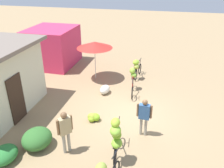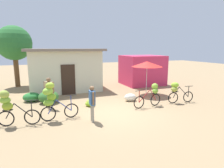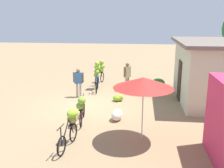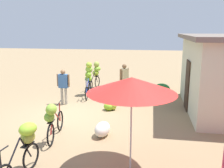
# 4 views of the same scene
# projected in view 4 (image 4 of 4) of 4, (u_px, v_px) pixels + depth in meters

# --- Properties ---
(ground_plane) EXTENTS (60.00, 60.00, 0.00)m
(ground_plane) POSITION_uv_depth(u_px,v_px,m) (71.00, 115.00, 9.33)
(ground_plane) COLOR #957A56
(hedge_bush_front_left) EXTENTS (0.96, 0.81, 0.52)m
(hedge_bush_front_left) POSITION_uv_depth(u_px,v_px,m) (162.00, 89.00, 12.34)
(hedge_bush_front_left) COLOR #297131
(hedge_bush_front_left) RESTS_ON ground
(hedge_bush_front_right) EXTENTS (1.11, 1.04, 0.70)m
(hedge_bush_front_right) POSITION_uv_depth(u_px,v_px,m) (148.00, 91.00, 11.56)
(hedge_bush_front_right) COLOR #30662B
(hedge_bush_front_right) RESTS_ON ground
(market_umbrella) EXTENTS (1.99, 1.99, 2.21)m
(market_umbrella) POSITION_uv_depth(u_px,v_px,m) (132.00, 85.00, 5.30)
(market_umbrella) COLOR beige
(market_umbrella) RESTS_ON ground
(bicycle_leftmost) EXTENTS (1.61, 0.54, 1.47)m
(bicycle_leftmost) POSITION_uv_depth(u_px,v_px,m) (96.00, 73.00, 13.42)
(bicycle_leftmost) COLOR black
(bicycle_leftmost) RESTS_ON ground
(bicycle_near_pile) EXTENTS (1.64, 0.47, 1.67)m
(bicycle_near_pile) POSITION_uv_depth(u_px,v_px,m) (89.00, 76.00, 11.85)
(bicycle_near_pile) COLOR black
(bicycle_near_pile) RESTS_ON ground
(bicycle_center_loaded) EXTENTS (1.72, 0.43, 1.22)m
(bicycle_center_loaded) POSITION_uv_depth(u_px,v_px,m) (53.00, 119.00, 7.01)
(bicycle_center_loaded) COLOR black
(bicycle_center_loaded) RESTS_ON ground
(bicycle_by_shop) EXTENTS (1.59, 0.48, 1.19)m
(bicycle_by_shop) POSITION_uv_depth(u_px,v_px,m) (24.00, 144.00, 5.41)
(bicycle_by_shop) COLOR black
(bicycle_by_shop) RESTS_ON ground
(banana_pile_on_ground) EXTENTS (0.57, 0.64, 0.36)m
(banana_pile_on_ground) POSITION_uv_depth(u_px,v_px,m) (111.00, 106.00, 9.90)
(banana_pile_on_ground) COLOR #7BAF24
(banana_pile_on_ground) RESTS_ON ground
(produce_sack) EXTENTS (0.76, 0.55, 0.44)m
(produce_sack) POSITION_uv_depth(u_px,v_px,m) (102.00, 129.00, 7.48)
(produce_sack) COLOR silver
(produce_sack) RESTS_ON ground
(person_vendor) EXTENTS (0.48, 0.40, 1.61)m
(person_vendor) POSITION_uv_depth(u_px,v_px,m) (124.00, 77.00, 11.59)
(person_vendor) COLOR gray
(person_vendor) RESTS_ON ground
(person_bystander) EXTENTS (0.22, 0.58, 1.54)m
(person_bystander) POSITION_uv_depth(u_px,v_px,m) (63.00, 83.00, 10.48)
(person_bystander) COLOR gray
(person_bystander) RESTS_ON ground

